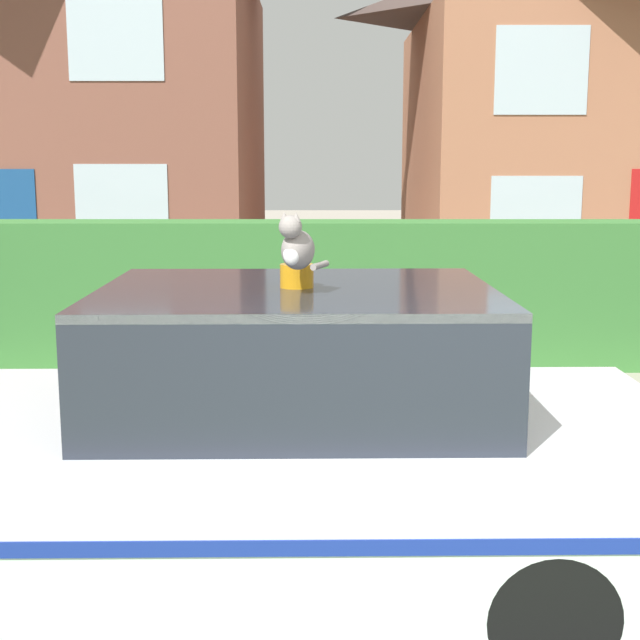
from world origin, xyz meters
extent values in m
cube|color=#4C4C51|center=(0.00, 3.59, 0.01)|extent=(28.00, 5.64, 0.01)
cube|color=#3D7F38|center=(-1.09, 7.35, 0.79)|extent=(15.87, 0.76, 1.57)
cylinder|color=black|center=(-2.42, 2.82, 0.30)|extent=(0.58, 0.21, 0.57)
cylinder|color=black|center=(0.21, 2.86, 0.30)|extent=(0.58, 0.21, 0.57)
cylinder|color=black|center=(0.23, 1.32, 0.30)|extent=(0.58, 0.21, 0.57)
cube|color=silver|center=(-1.09, 2.07, 0.58)|extent=(4.26, 1.80, 0.82)
cube|color=#232833|center=(-0.86, 2.07, 1.29)|extent=(1.93, 1.59, 0.60)
cube|color=silver|center=(-0.86, 2.07, 1.57)|extent=(1.93, 1.59, 0.04)
cube|color=navy|center=(-1.10, 2.94, 0.64)|extent=(4.03, 0.07, 0.07)
cube|color=navy|center=(-1.08, 1.20, 0.64)|extent=(4.03, 0.07, 0.07)
cylinder|color=orange|center=(-0.86, 2.07, 1.65)|extent=(0.16, 0.16, 0.11)
ellipsoid|color=gray|center=(-0.85, 1.85, 1.80)|extent=(0.21, 0.25, 0.18)
ellipsoid|color=white|center=(-0.87, 1.77, 1.78)|extent=(0.09, 0.08, 0.10)
sphere|color=gray|center=(-0.88, 1.76, 1.91)|extent=(0.10, 0.10, 0.10)
cone|color=gray|center=(-0.90, 1.77, 1.95)|extent=(0.04, 0.04, 0.04)
cone|color=gray|center=(-0.85, 1.75, 1.95)|extent=(0.04, 0.04, 0.04)
cylinder|color=gray|center=(-0.75, 1.89, 1.72)|extent=(0.09, 0.17, 0.03)
cube|color=brown|center=(-5.89, 14.48, 2.72)|extent=(7.85, 6.35, 5.44)
cube|color=navy|center=(-5.53, 11.30, 1.05)|extent=(1.00, 0.02, 2.10)
cube|color=silver|center=(-3.73, 11.30, 1.52)|extent=(1.40, 0.02, 1.30)
cube|color=silver|center=(-3.73, 11.30, 4.03)|extent=(1.40, 0.02, 1.30)
cube|color=#A86B4C|center=(4.38, 14.83, 2.40)|extent=(6.56, 6.53, 4.81)
cube|color=silver|center=(2.57, 11.56, 1.35)|extent=(1.40, 0.02, 1.30)
cube|color=silver|center=(2.57, 11.56, 3.56)|extent=(1.40, 0.02, 1.30)
camera|label=1|loc=(-0.75, -2.20, 2.19)|focal=50.00mm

